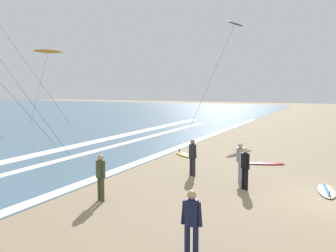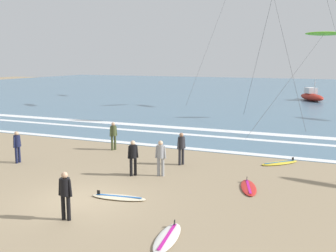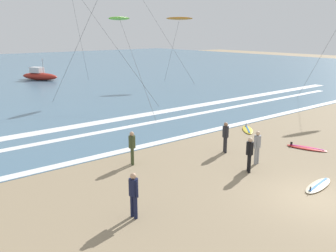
{
  "view_description": "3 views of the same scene",
  "coord_description": "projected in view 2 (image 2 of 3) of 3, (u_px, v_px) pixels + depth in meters",
  "views": [
    {
      "loc": [
        -13.86,
        0.35,
        3.87
      ],
      "look_at": [
        1.52,
        7.27,
        2.13
      ],
      "focal_mm": 40.89,
      "sensor_mm": 36.0,
      "label": 1
    },
    {
      "loc": [
        8.44,
        -11.81,
        5.14
      ],
      "look_at": [
        1.26,
        5.02,
        2.08
      ],
      "focal_mm": 43.04,
      "sensor_mm": 36.0,
      "label": 2
    },
    {
      "loc": [
        -12.7,
        -6.54,
        6.17
      ],
      "look_at": [
        -0.65,
        8.13,
        1.36
      ],
      "focal_mm": 40.63,
      "sensor_mm": 36.0,
      "label": 3
    }
  ],
  "objects": [
    {
      "name": "surfer_right_near",
      "position": [
        133.0,
        155.0,
        17.77
      ],
      "size": [
        0.4,
        0.44,
        1.6
      ],
      "color": "black",
      "rests_on": "ground"
    },
    {
      "name": "ground_plane",
      "position": [
        83.0,
        200.0,
        14.83
      ],
      "size": [
        160.0,
        160.0,
        0.0
      ],
      "primitive_type": "plane",
      "color": "#937F60"
    },
    {
      "name": "wave_foam_outer_break",
      "position": [
        235.0,
        132.0,
        28.64
      ],
      "size": [
        53.2,
        1.06,
        0.01
      ],
      "primitive_type": "cube",
      "color": "white",
      "rests_on": "ocean_surface"
    },
    {
      "name": "surfer_mid_group",
      "position": [
        113.0,
        133.0,
        22.84
      ],
      "size": [
        0.32,
        0.5,
        1.6
      ],
      "color": "#384223",
      "rests_on": "ground"
    },
    {
      "name": "wave_foam_shoreline",
      "position": [
        205.0,
        150.0,
        22.95
      ],
      "size": [
        58.93,
        0.61,
        0.01
      ],
      "primitive_type": "cube",
      "color": "white",
      "rests_on": "ocean_surface"
    },
    {
      "name": "kite_lime_far_left",
      "position": [
        324.0,
        34.0,
        33.13
      ],
      "size": [
        5.63,
        11.62,
        7.42
      ],
      "color": "#70C628",
      "rests_on": "ground"
    },
    {
      "name": "surfer_left_near",
      "position": [
        17.0,
        144.0,
        19.99
      ],
      "size": [
        0.32,
        0.51,
        1.6
      ],
      "color": "#141938",
      "rests_on": "ground"
    },
    {
      "name": "wave_foam_mid_break",
      "position": [
        210.0,
        136.0,
        27.0
      ],
      "size": [
        47.89,
        0.63,
        0.01
      ],
      "primitive_type": "cube",
      "color": "white",
      "rests_on": "ocean_surface"
    },
    {
      "name": "surfboard_left_pile",
      "position": [
        167.0,
        238.0,
        11.61
      ],
      "size": [
        0.87,
        2.16,
        0.25
      ],
      "color": "silver",
      "rests_on": "ground"
    },
    {
      "name": "offshore_boat",
      "position": [
        312.0,
        96.0,
        49.91
      ],
      "size": [
        3.98,
        5.38,
        2.7
      ],
      "color": "maroon",
      "rests_on": "ground"
    },
    {
      "name": "surfboard_near_water",
      "position": [
        249.0,
        187.0,
        16.13
      ],
      "size": [
        1.18,
        2.18,
        0.25
      ],
      "color": "red",
      "rests_on": "ground"
    },
    {
      "name": "surfer_left_far",
      "position": [
        65.0,
        191.0,
        12.86
      ],
      "size": [
        0.51,
        0.32,
        1.6
      ],
      "color": "black",
      "rests_on": "ground"
    },
    {
      "name": "ocean_surface",
      "position": [
        282.0,
        91.0,
        64.03
      ],
      "size": [
        140.0,
        90.0,
        0.01
      ],
      "primitive_type": "cube",
      "color": "slate",
      "rests_on": "ground"
    },
    {
      "name": "surfer_foreground_main",
      "position": [
        181.0,
        146.0,
        19.62
      ],
      "size": [
        0.33,
        0.49,
        1.6
      ],
      "color": "#232328",
      "rests_on": "ground"
    },
    {
      "name": "surfer_background_far",
      "position": [
        161.0,
        155.0,
        17.74
      ],
      "size": [
        0.51,
        0.32,
        1.6
      ],
      "color": "gray",
      "rests_on": "ground"
    },
    {
      "name": "surfboard_right_spare",
      "position": [
        119.0,
        197.0,
        14.99
      ],
      "size": [
        2.17,
        0.9,
        0.25
      ],
      "color": "beige",
      "rests_on": "ground"
    },
    {
      "name": "surfboard_foreground_flat",
      "position": [
        280.0,
        163.0,
        19.96
      ],
      "size": [
        1.88,
        1.93,
        0.25
      ],
      "color": "yellow",
      "rests_on": "ground"
    }
  ]
}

